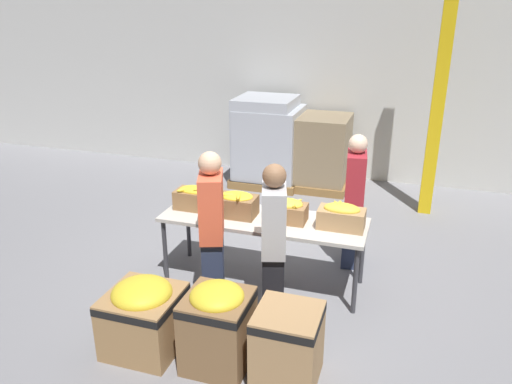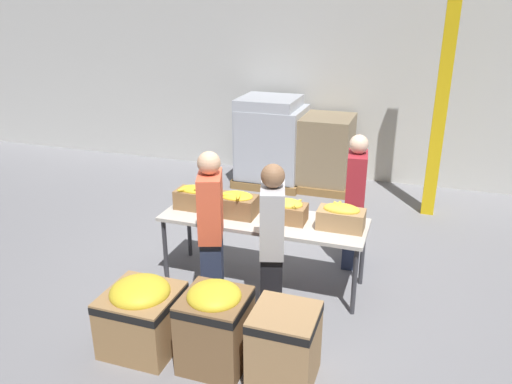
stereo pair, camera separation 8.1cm
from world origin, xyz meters
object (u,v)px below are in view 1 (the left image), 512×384
Objects in this scene: sorting_table at (263,223)px; banana_box_2 at (288,210)px; volunteer_0 at (354,202)px; pallet_stack_1 at (319,152)px; support_pillar at (441,77)px; pallet_stack_2 at (266,141)px; donation_bin_1 at (218,323)px; pallet_stack_0 at (270,146)px; banana_box_0 at (196,197)px; banana_box_1 at (237,204)px; donation_bin_2 at (288,343)px; banana_box_3 at (341,216)px; volunteer_2 at (212,233)px; volunteer_1 at (273,247)px; donation_bin_0 at (144,313)px.

banana_box_2 reaches higher than sorting_table.
pallet_stack_1 is (-0.90, 2.56, -0.20)m from volunteer_0.
pallet_stack_2 is (-2.67, 0.54, -1.27)m from support_pillar.
volunteer_0 is 2.36m from donation_bin_1.
support_pillar reaches higher than pallet_stack_0.
banana_box_1 reaches higher than banana_box_0.
pallet_stack_0 is at bearing 167.83° from support_pillar.
banana_box_2 is 3.23m from support_pillar.
sorting_table is 3.36m from pallet_stack_0.
banana_box_1 reaches higher than banana_box_2.
donation_bin_2 is (0.65, -1.43, -0.37)m from sorting_table.
banana_box_3 is (0.57, 0.00, 0.01)m from banana_box_2.
banana_box_1 is 3.32m from pallet_stack_0.
pallet_stack_1 is at bearing 95.07° from banana_box_2.
donation_bin_2 is at bearing -12.77° from volunteer_0.
banana_box_3 is 0.30× the size of volunteer_0.
sorting_table is 1.47m from donation_bin_1.
banana_box_1 reaches higher than sorting_table.
banana_box_0 is at bearing 174.17° from banana_box_1.
donation_bin_1 is (0.38, -0.82, -0.42)m from volunteer_2.
sorting_table is 1.37× the size of volunteer_1.
donation_bin_1 is (0.33, -1.42, -0.51)m from banana_box_1.
pallet_stack_2 reaches higher than sorting_table.
banana_box_0 is 0.39× the size of pallet_stack_1.
sorting_table is 0.71m from volunteer_2.
sorting_table is at bearing -48.95° from volunteer_2.
donation_bin_0 is at bearing -42.44° from volunteer_0.
support_pillar reaches higher than volunteer_2.
donation_bin_0 is (-1.55, -2.17, -0.43)m from volunteer_0.
donation_bin_0 is at bearing -97.88° from pallet_stack_1.
banana_box_3 is 1.56m from donation_bin_2.
volunteer_0 is at bearing -113.82° from support_pillar.
banana_box_0 reaches higher than sorting_table.
volunteer_1 is 0.89m from donation_bin_1.
pallet_stack_2 is (-0.14, 3.18, -0.18)m from banana_box_0.
donation_bin_0 is at bearing 180.00° from donation_bin_2.
pallet_stack_1 reaches higher than banana_box_0.
banana_box_3 is at bearing -75.36° from pallet_stack_1.
volunteer_1 is at bearing 37.31° from donation_bin_0.
volunteer_2 reaches higher than banana_box_0.
support_pillar is 3.04× the size of pallet_stack_0.
pallet_stack_1 is 0.93m from pallet_stack_2.
pallet_stack_0 reaches higher than donation_bin_2.
sorting_table is 1.83× the size of pallet_stack_1.
volunteer_1 is (0.31, -0.68, 0.09)m from sorting_table.
volunteer_2 is at bearing -94.12° from banana_box_1.
donation_bin_2 is (-0.19, -1.44, -0.56)m from banana_box_3.
banana_box_1 is 1.79m from donation_bin_2.
volunteer_1 is (1.10, -0.71, -0.11)m from banana_box_0.
banana_box_2 is at bearing 56.74° from donation_bin_0.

